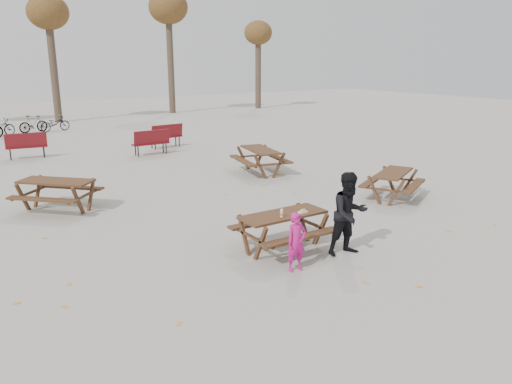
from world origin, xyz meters
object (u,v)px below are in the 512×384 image
child (296,242)px  picnic_table_north (57,195)px  adult (349,214)px  main_picnic_table (283,222)px  picnic_table_east (392,185)px  picnic_table_far (260,161)px  soda_bottle (282,214)px  food_tray (303,212)px

child → picnic_table_north: child is taller
child → adult: (1.37, 0.07, 0.28)m
main_picnic_table → picnic_table_north: size_ratio=0.97×
picnic_table_east → picnic_table_far: picnic_table_far is taller
soda_bottle → picnic_table_east: soda_bottle is taller
adult → picnic_table_far: size_ratio=0.87×
main_picnic_table → child: child is taller
food_tray → child: bearing=-134.3°
soda_bottle → child: child is taller
picnic_table_north → picnic_table_far: (6.76, 0.70, 0.02)m
adult → picnic_table_north: adult is taller
main_picnic_table → adult: 1.34m
soda_bottle → picnic_table_far: bearing=59.4°
picnic_table_north → child: bearing=-20.8°
picnic_table_east → picnic_table_north: (-8.07, 3.96, 0.02)m
picnic_table_north → soda_bottle: bearing=-15.8°
child → picnic_table_north: bearing=116.9°
food_tray → picnic_table_far: 7.04m
picnic_table_far → picnic_table_east: bearing=-152.4°
main_picnic_table → food_tray: food_tray is taller
main_picnic_table → food_tray: (0.36, -0.19, 0.21)m
main_picnic_table → food_tray: bearing=-27.7°
adult → picnic_table_east: 4.56m
child → food_tray: bearing=48.6°
adult → main_picnic_table: bearing=144.5°
food_tray → picnic_table_north: (-3.59, 5.57, -0.39)m
main_picnic_table → food_tray: 0.45m
child → picnic_table_east: size_ratio=0.63×
soda_bottle → picnic_table_east: (5.01, 1.60, -0.47)m
food_tray → adult: adult is taller
main_picnic_table → picnic_table_north: bearing=121.0°
soda_bottle → adult: 1.34m
child → picnic_table_north: 6.96m
soda_bottle → picnic_table_north: size_ratio=0.09×
adult → picnic_table_far: (2.58, 7.00, -0.42)m
main_picnic_table → picnic_table_far: 7.04m
adult → picnic_table_north: 7.57m
main_picnic_table → picnic_table_far: size_ratio=0.93×
food_tray → soda_bottle: size_ratio=1.06×
main_picnic_table → adult: size_ratio=1.07×
food_tray → adult: size_ratio=0.11×
picnic_table_east → picnic_table_north: size_ratio=0.95×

